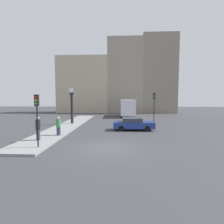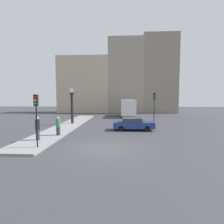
% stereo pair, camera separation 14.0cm
% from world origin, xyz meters
% --- Properties ---
extents(ground_plane, '(120.00, 120.00, 0.00)m').
position_xyz_m(ground_plane, '(0.00, 0.00, 0.00)').
color(ground_plane, '#38383D').
extents(sidewalk_corner, '(2.80, 22.75, 0.16)m').
position_xyz_m(sidewalk_corner, '(-5.46, 9.37, 0.08)').
color(sidewalk_corner, gray).
rests_on(sidewalk_corner, ground_plane).
extents(building_row, '(27.93, 5.00, 18.02)m').
position_xyz_m(building_row, '(1.01, 30.56, 8.03)').
color(building_row, '#B7A88E').
rests_on(building_row, ground_plane).
extents(sedan_car, '(4.33, 1.75, 1.33)m').
position_xyz_m(sedan_car, '(2.37, 6.96, 0.68)').
color(sedan_car, navy).
rests_on(sedan_car, ground_plane).
extents(bus_distant, '(2.60, 7.09, 3.17)m').
position_xyz_m(bus_distant, '(2.35, 21.24, 1.79)').
color(bus_distant, silver).
rests_on(bus_distant, ground_plane).
extents(traffic_light_near, '(0.26, 0.24, 3.53)m').
position_xyz_m(traffic_light_near, '(-4.58, -0.50, 2.69)').
color(traffic_light_near, black).
rests_on(traffic_light_near, sidewalk_corner).
extents(traffic_light_far, '(0.26, 0.24, 4.09)m').
position_xyz_m(traffic_light_far, '(4.99, 9.15, 2.91)').
color(traffic_light_far, black).
rests_on(traffic_light_far, ground_plane).
extents(street_clock, '(0.76, 0.45, 4.72)m').
position_xyz_m(street_clock, '(-5.35, 10.71, 2.43)').
color(street_clock, black).
rests_on(street_clock, sidewalk_corner).
extents(pedestrian_black_jacket, '(0.35, 0.35, 1.85)m').
position_xyz_m(pedestrian_black_jacket, '(-5.50, 1.48, 1.09)').
color(pedestrian_black_jacket, '#2D334C').
rests_on(pedestrian_black_jacket, sidewalk_corner).
extents(pedestrian_green_hoodie, '(0.41, 0.41, 1.64)m').
position_xyz_m(pedestrian_green_hoodie, '(-4.54, 3.34, 0.96)').
color(pedestrian_green_hoodie, '#2D334C').
rests_on(pedestrian_green_hoodie, sidewalk_corner).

